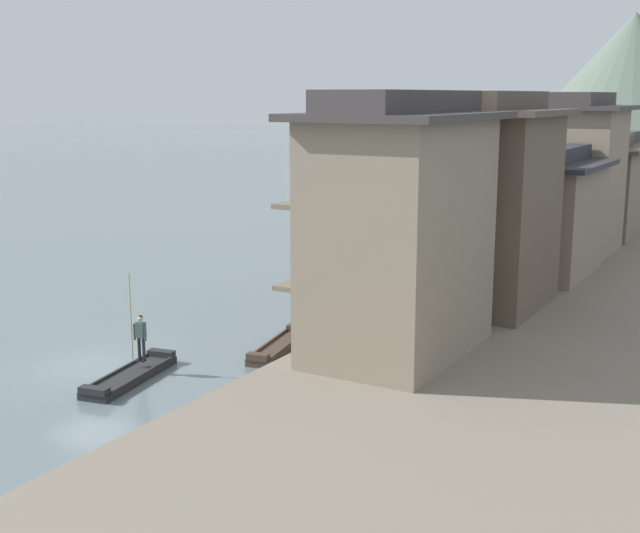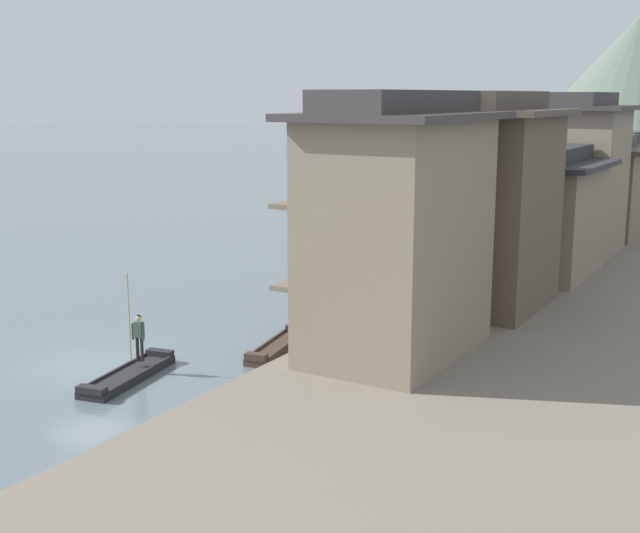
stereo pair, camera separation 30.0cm
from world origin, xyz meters
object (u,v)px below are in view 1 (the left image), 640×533
object	(u,v)px
house_waterfront_far	(596,187)
stone_bridge	(564,160)
house_waterfront_second	(485,202)
house_waterfront_end	(612,178)
mooring_post_dock_near	(340,322)
mooring_post_dock_mid	(444,274)
boat_crossing_west	(279,347)
house_waterfront_nearest	(400,227)
boat_moored_far	(437,277)
boat_midriver_drifting	(380,302)
boat_moored_second	(553,218)
boat_midriver_upstream	(591,203)
boatman_person	(140,332)
boat_moored_third	(465,261)
boat_upstream_distant	(524,233)
boat_foreground_poled	(130,376)
house_waterfront_narrow	(572,174)
boat_moored_nearest	(418,208)
house_waterfront_tall	(539,212)

from	to	relation	value
house_waterfront_far	stone_bridge	distance (m)	33.09
house_waterfront_second	house_waterfront_end	world-z (taller)	house_waterfront_second
house_waterfront_far	mooring_post_dock_near	world-z (taller)	house_waterfront_far
house_waterfront_second	mooring_post_dock_mid	world-z (taller)	house_waterfront_second
boat_crossing_west	house_waterfront_nearest	distance (m)	6.84
boat_moored_far	mooring_post_dock_mid	world-z (taller)	mooring_post_dock_mid
house_waterfront_far	boat_midriver_drifting	bearing A→B (deg)	-103.20
boat_moored_far	boat_midriver_drifting	xyz separation A→B (m)	(-0.07, -6.52, 0.11)
house_waterfront_second	mooring_post_dock_mid	bearing A→B (deg)	131.96
boat_moored_second	boat_midriver_upstream	world-z (taller)	boat_midriver_upstream
boatman_person	boat_moored_third	xyz separation A→B (m)	(2.82, 23.54, -1.32)
boat_moored_third	boat_moored_far	xyz separation A→B (m)	(0.21, -4.68, -0.01)
stone_bridge	boat_midriver_upstream	bearing A→B (deg)	-64.45
boat_moored_second	boat_upstream_distant	xyz separation A→B (m)	(0.39, -8.58, 0.08)
boat_moored_third	boat_foreground_poled	bearing A→B (deg)	-96.26
boat_upstream_distant	house_waterfront_second	size ratio (longest dim) A/B	0.59
boat_midriver_drifting	boat_moored_second	bearing A→B (deg)	90.58
boat_midriver_drifting	house_waterfront_narrow	bearing A→B (deg)	71.48
boat_moored_nearest	mooring_post_dock_near	size ratio (longest dim) A/B	4.55
boat_moored_third	mooring_post_dock_mid	world-z (taller)	mooring_post_dock_mid
boat_midriver_upstream	boat_crossing_west	size ratio (longest dim) A/B	1.36
boat_moored_third	boat_midriver_drifting	distance (m)	11.20
house_waterfront_nearest	boat_moored_far	bearing A→B (deg)	107.18
house_waterfront_nearest	boat_moored_second	bearing A→B (deg)	97.18
house_waterfront_tall	house_waterfront_narrow	bearing A→B (deg)	90.73
boat_moored_far	house_waterfront_tall	bearing A→B (deg)	12.51
stone_bridge	mooring_post_dock_mid	bearing A→B (deg)	-81.98
boat_moored_far	house_waterfront_narrow	world-z (taller)	house_waterfront_narrow
boat_foreground_poled	mooring_post_dock_mid	xyz separation A→B (m)	(4.58, 16.33, 0.93)
house_waterfront_tall	boat_crossing_west	bearing A→B (deg)	-108.50
house_waterfront_end	mooring_post_dock_near	distance (m)	34.25
boat_midriver_upstream	mooring_post_dock_near	distance (m)	47.89
boat_midriver_upstream	house_waterfront_second	size ratio (longest dim) A/B	0.67
boatman_person	house_waterfront_far	size ratio (longest dim) A/B	0.47
boat_foreground_poled	house_waterfront_tall	xyz separation A→B (m)	(7.68, 20.67, 3.57)
boat_upstream_distant	house_waterfront_nearest	xyz separation A→B (m)	(4.43, -29.67, 4.78)
house_waterfront_second	stone_bridge	size ratio (longest dim) A/B	0.30
boat_moored_second	mooring_post_dock_mid	size ratio (longest dim) A/B	5.30
boat_moored_third	mooring_post_dock_near	size ratio (longest dim) A/B	4.34
boatman_person	stone_bridge	world-z (taller)	stone_bridge
boat_midriver_upstream	boat_crossing_west	xyz separation A→B (m)	(-0.52, -48.80, -0.06)
mooring_post_dock_near	mooring_post_dock_mid	world-z (taller)	mooring_post_dock_near
boat_midriver_drifting	house_waterfront_tall	xyz separation A→B (m)	(4.87, 7.58, 3.49)
boatman_person	boat_moored_nearest	size ratio (longest dim) A/B	0.74
boat_upstream_distant	house_waterfront_nearest	size ratio (longest dim) A/B	0.59
boatman_person	house_waterfront_narrow	world-z (taller)	house_waterfront_narrow
boat_midriver_drifting	house_waterfront_second	size ratio (longest dim) A/B	0.67
boatman_person	mooring_post_dock_near	xyz separation A→B (m)	(4.74, 5.41, -0.28)
boat_foreground_poled	boat_moored_far	size ratio (longest dim) A/B	1.26
boatman_person	boat_upstream_distant	xyz separation A→B (m)	(3.04, 34.17, -1.21)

